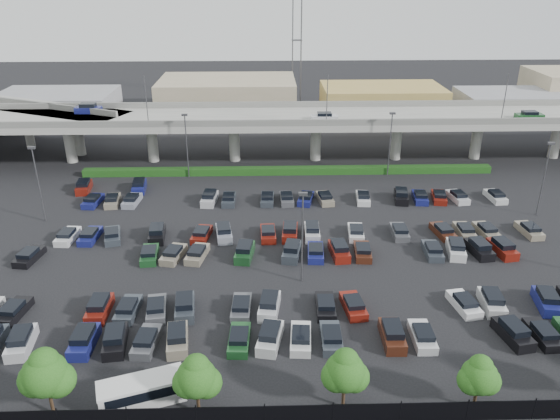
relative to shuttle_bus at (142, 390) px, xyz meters
name	(u,v)px	position (x,y,z in m)	size (l,w,h in m)	color
ground	(297,246)	(13.46, 25.42, -1.15)	(280.00, 280.00, 0.00)	black
overpass	(285,121)	(13.21, 57.42, 5.82)	(150.00, 13.00, 15.80)	gray
on_ramp	(4,108)	(-38.64, 68.47, 5.71)	(50.93, 30.13, 8.80)	gray
hedge	(288,171)	(13.46, 50.42, -0.60)	(66.00, 1.60, 1.10)	#133E12
fence	(318,414)	(13.40, -2.58, -0.24)	(70.00, 0.10, 2.00)	black
tree_row	(328,372)	(14.16, -1.10, 2.37)	(65.07, 3.66, 5.94)	#332316
shuttle_bus	(142,390)	(0.00, 0.00, 0.00)	(6.94, 4.20, 2.11)	silver
parked_cars	(290,257)	(12.45, 21.54, -0.52)	(62.94, 41.63, 1.67)	silver
light_poles	(262,192)	(9.33, 27.42, 5.09)	(66.90, 48.38, 10.30)	#46464A
distant_buildings	(337,100)	(25.83, 87.24, 2.60)	(138.00, 24.00, 9.00)	gray
comm_tower	(297,37)	(17.46, 99.42, 14.46)	(2.40, 2.40, 30.00)	#46464A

